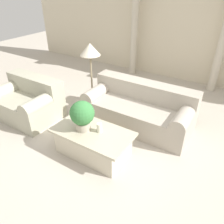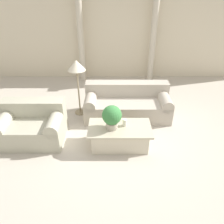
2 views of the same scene
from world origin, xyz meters
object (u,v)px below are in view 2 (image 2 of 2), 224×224
potted_plant (113,116)px  floor_lamp (78,69)px  loveseat (33,124)px  coffee_table (120,136)px  sofa_long (128,103)px

potted_plant → floor_lamp: bearing=121.8°
loveseat → potted_plant: potted_plant is taller
loveseat → potted_plant: bearing=-9.1°
loveseat → potted_plant: size_ratio=2.71×
loveseat → coffee_table: bearing=-7.6°
potted_plant → loveseat: bearing=170.9°
loveseat → floor_lamp: bearing=50.8°
sofa_long → floor_lamp: 1.46m
coffee_table → floor_lamp: (-0.96, 1.28, 0.95)m
sofa_long → loveseat: bearing=-155.1°
coffee_table → potted_plant: bearing=-170.5°
sofa_long → coffee_table: sofa_long is taller
sofa_long → potted_plant: potted_plant is taller
loveseat → floor_lamp: 1.58m
sofa_long → coffee_table: (-0.22, -1.18, -0.10)m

